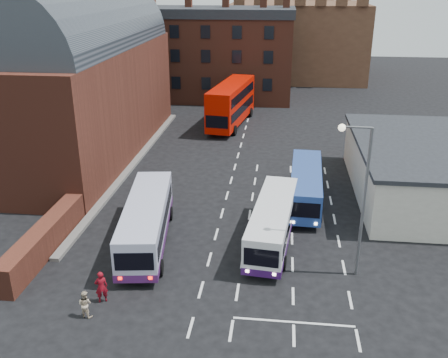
# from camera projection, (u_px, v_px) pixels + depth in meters

# --- Properties ---
(ground) EXTENTS (180.00, 180.00, 0.00)m
(ground) POSITION_uv_depth(u_px,v_px,m) (203.00, 282.00, 27.97)
(ground) COLOR black
(railway_station) EXTENTS (12.00, 28.00, 16.00)m
(railway_station) POSITION_uv_depth(u_px,v_px,m) (72.00, 73.00, 46.13)
(railway_station) COLOR #602B1E
(railway_station) RESTS_ON ground
(forecourt_wall) EXTENTS (1.20, 10.00, 1.80)m
(forecourt_wall) POSITION_uv_depth(u_px,v_px,m) (44.00, 240.00, 30.58)
(forecourt_wall) COLOR #602B1E
(forecourt_wall) RESTS_ON ground
(cream_building) EXTENTS (10.40, 16.40, 4.25)m
(cream_building) POSITION_uv_depth(u_px,v_px,m) (423.00, 169.00, 38.43)
(cream_building) COLOR beige
(cream_building) RESTS_ON ground
(brick_terrace) EXTENTS (22.00, 10.00, 11.00)m
(brick_terrace) POSITION_uv_depth(u_px,v_px,m) (211.00, 58.00, 68.92)
(brick_terrace) COLOR brown
(brick_terrace) RESTS_ON ground
(castle_keep) EXTENTS (22.00, 22.00, 12.00)m
(castle_keep) POSITION_uv_depth(u_px,v_px,m) (296.00, 39.00, 85.85)
(castle_keep) COLOR brown
(castle_keep) RESTS_ON ground
(bus_white_outbound) EXTENTS (3.81, 10.75, 2.87)m
(bus_white_outbound) POSITION_uv_depth(u_px,v_px,m) (146.00, 219.00, 31.41)
(bus_white_outbound) COLOR #AFB1CC
(bus_white_outbound) RESTS_ON ground
(bus_white_inbound) EXTENTS (3.21, 9.86, 2.64)m
(bus_white_inbound) POSITION_uv_depth(u_px,v_px,m) (273.00, 220.00, 31.56)
(bus_white_inbound) COLOR silver
(bus_white_inbound) RESTS_ON ground
(bus_blue) EXTENTS (2.75, 9.71, 2.62)m
(bus_blue) POSITION_uv_depth(u_px,v_px,m) (306.00, 184.00, 37.16)
(bus_blue) COLOR navy
(bus_blue) RESTS_ON ground
(bus_red_double) EXTENTS (4.47, 12.25, 4.79)m
(bus_red_double) POSITION_uv_depth(u_px,v_px,m) (231.00, 103.00, 56.76)
(bus_red_double) COLOR #BF0E01
(bus_red_double) RESTS_ON ground
(street_lamp) EXTENTS (1.81, 0.39, 8.87)m
(street_lamp) POSITION_uv_depth(u_px,v_px,m) (360.00, 188.00, 26.70)
(street_lamp) COLOR slate
(street_lamp) RESTS_ON ground
(pedestrian_red) EXTENTS (0.78, 0.67, 1.80)m
(pedestrian_red) POSITION_uv_depth(u_px,v_px,m) (101.00, 287.00, 25.93)
(pedestrian_red) COLOR maroon
(pedestrian_red) RESTS_ON ground
(pedestrian_beige) EXTENTS (0.82, 0.71, 1.45)m
(pedestrian_beige) POSITION_uv_depth(u_px,v_px,m) (85.00, 304.00, 24.86)
(pedestrian_beige) COLOR #C3AE91
(pedestrian_beige) RESTS_ON ground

